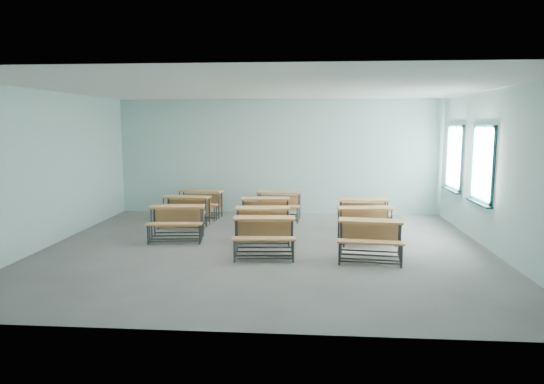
{
  "coord_description": "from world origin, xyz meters",
  "views": [
    {
      "loc": [
        0.88,
        -9.55,
        2.51
      ],
      "look_at": [
        0.04,
        1.2,
        1.0
      ],
      "focal_mm": 32.0,
      "sensor_mm": 36.0,
      "label": 1
    }
  ],
  "objects_px": {
    "desk_unit_r2c0": "(185,206)",
    "desk_unit_r3c0": "(200,200)",
    "desk_unit_r0c2": "(370,234)",
    "desk_unit_r1c1": "(263,219)",
    "desk_unit_r2c2": "(364,210)",
    "desk_unit_r0c1": "(264,231)",
    "desk_unit_r1c2": "(366,219)",
    "desk_unit_r1c0": "(177,217)",
    "desk_unit_r3c1": "(279,201)",
    "desk_unit_r2c1": "(265,208)"
  },
  "relations": [
    {
      "from": "desk_unit_r0c2",
      "to": "desk_unit_r1c2",
      "type": "xyz_separation_m",
      "value": [
        0.08,
        1.41,
        0.0
      ]
    },
    {
      "from": "desk_unit_r0c1",
      "to": "desk_unit_r1c0",
      "type": "relative_size",
      "value": 0.98
    },
    {
      "from": "desk_unit_r0c2",
      "to": "desk_unit_r1c2",
      "type": "height_order",
      "value": "same"
    },
    {
      "from": "desk_unit_r1c0",
      "to": "desk_unit_r1c1",
      "type": "xyz_separation_m",
      "value": [
        1.89,
        -0.05,
        0.0
      ]
    },
    {
      "from": "desk_unit_r0c1",
      "to": "desk_unit_r2c2",
      "type": "xyz_separation_m",
      "value": [
        2.16,
        2.47,
        0.0
      ]
    },
    {
      "from": "desk_unit_r2c1",
      "to": "desk_unit_r0c1",
      "type": "bearing_deg",
      "value": -88.83
    },
    {
      "from": "desk_unit_r1c1",
      "to": "desk_unit_r2c2",
      "type": "distance_m",
      "value": 2.66
    },
    {
      "from": "desk_unit_r2c2",
      "to": "desk_unit_r3c0",
      "type": "distance_m",
      "value": 4.42
    },
    {
      "from": "desk_unit_r1c0",
      "to": "desk_unit_r1c2",
      "type": "height_order",
      "value": "same"
    },
    {
      "from": "desk_unit_r3c0",
      "to": "desk_unit_r1c1",
      "type": "bearing_deg",
      "value": -47.68
    },
    {
      "from": "desk_unit_r1c1",
      "to": "desk_unit_r1c2",
      "type": "xyz_separation_m",
      "value": [
        2.2,
        0.17,
        0.0
      ]
    },
    {
      "from": "desk_unit_r2c1",
      "to": "desk_unit_r1c1",
      "type": "bearing_deg",
      "value": -90.56
    },
    {
      "from": "desk_unit_r2c0",
      "to": "desk_unit_r3c0",
      "type": "distance_m",
      "value": 1.11
    },
    {
      "from": "desk_unit_r1c1",
      "to": "desk_unit_r1c2",
      "type": "height_order",
      "value": "same"
    },
    {
      "from": "desk_unit_r2c1",
      "to": "desk_unit_r1c0",
      "type": "bearing_deg",
      "value": -148.09
    },
    {
      "from": "desk_unit_r0c2",
      "to": "desk_unit_r3c0",
      "type": "relative_size",
      "value": 1.01
    },
    {
      "from": "desk_unit_r2c2",
      "to": "desk_unit_r1c2",
      "type": "bearing_deg",
      "value": -95.19
    },
    {
      "from": "desk_unit_r1c2",
      "to": "desk_unit_r3c1",
      "type": "xyz_separation_m",
      "value": [
        -2.02,
        2.3,
        0.0
      ]
    },
    {
      "from": "desk_unit_r0c2",
      "to": "desk_unit_r1c1",
      "type": "distance_m",
      "value": 2.46
    },
    {
      "from": "desk_unit_r1c0",
      "to": "desk_unit_r1c1",
      "type": "relative_size",
      "value": 1.01
    },
    {
      "from": "desk_unit_r1c1",
      "to": "desk_unit_r3c0",
      "type": "height_order",
      "value": "same"
    },
    {
      "from": "desk_unit_r2c2",
      "to": "desk_unit_r0c1",
      "type": "bearing_deg",
      "value": -131.96
    },
    {
      "from": "desk_unit_r0c2",
      "to": "desk_unit_r1c2",
      "type": "bearing_deg",
      "value": 92.78
    },
    {
      "from": "desk_unit_r1c2",
      "to": "desk_unit_r2c1",
      "type": "relative_size",
      "value": 1.02
    },
    {
      "from": "desk_unit_r1c2",
      "to": "desk_unit_r3c1",
      "type": "height_order",
      "value": "same"
    },
    {
      "from": "desk_unit_r1c2",
      "to": "desk_unit_r2c0",
      "type": "height_order",
      "value": "same"
    },
    {
      "from": "desk_unit_r1c0",
      "to": "desk_unit_r2c0",
      "type": "relative_size",
      "value": 1.03
    },
    {
      "from": "desk_unit_r0c1",
      "to": "desk_unit_r3c1",
      "type": "height_order",
      "value": "same"
    },
    {
      "from": "desk_unit_r1c0",
      "to": "desk_unit_r3c0",
      "type": "relative_size",
      "value": 1.02
    },
    {
      "from": "desk_unit_r2c1",
      "to": "desk_unit_r3c1",
      "type": "bearing_deg",
      "value": 73.7
    },
    {
      "from": "desk_unit_r0c2",
      "to": "desk_unit_r3c0",
      "type": "xyz_separation_m",
      "value": [
        -4.08,
        3.79,
        0.0
      ]
    },
    {
      "from": "desk_unit_r1c1",
      "to": "desk_unit_r3c0",
      "type": "distance_m",
      "value": 3.22
    },
    {
      "from": "desk_unit_r1c0",
      "to": "desk_unit_r3c0",
      "type": "distance_m",
      "value": 2.5
    },
    {
      "from": "desk_unit_r0c2",
      "to": "desk_unit_r2c0",
      "type": "xyz_separation_m",
      "value": [
        -4.19,
        2.69,
        0.0
      ]
    },
    {
      "from": "desk_unit_r1c2",
      "to": "desk_unit_r2c2",
      "type": "height_order",
      "value": "same"
    },
    {
      "from": "desk_unit_r1c2",
      "to": "desk_unit_r3c0",
      "type": "relative_size",
      "value": 1.01
    },
    {
      "from": "desk_unit_r0c1",
      "to": "desk_unit_r2c1",
      "type": "bearing_deg",
      "value": 90.47
    },
    {
      "from": "desk_unit_r1c1",
      "to": "desk_unit_r0c2",
      "type": "bearing_deg",
      "value": -35.5
    },
    {
      "from": "desk_unit_r0c1",
      "to": "desk_unit_r1c2",
      "type": "bearing_deg",
      "value": 27.69
    },
    {
      "from": "desk_unit_r3c1",
      "to": "desk_unit_r1c2",
      "type": "bearing_deg",
      "value": -45.02
    },
    {
      "from": "desk_unit_r0c2",
      "to": "desk_unit_r1c2",
      "type": "relative_size",
      "value": 1.0
    },
    {
      "from": "desk_unit_r3c0",
      "to": "desk_unit_r0c2",
      "type": "bearing_deg",
      "value": -38.07
    },
    {
      "from": "desk_unit_r3c1",
      "to": "desk_unit_r3c0",
      "type": "bearing_deg",
      "value": -178.54
    },
    {
      "from": "desk_unit_r2c1",
      "to": "desk_unit_r3c1",
      "type": "xyz_separation_m",
      "value": [
        0.25,
        1.12,
        0.0
      ]
    },
    {
      "from": "desk_unit_r1c2",
      "to": "desk_unit_r1c1",
      "type": "bearing_deg",
      "value": 178.67
    },
    {
      "from": "desk_unit_r0c1",
      "to": "desk_unit_r1c2",
      "type": "height_order",
      "value": "same"
    },
    {
      "from": "desk_unit_r0c2",
      "to": "desk_unit_r3c1",
      "type": "relative_size",
      "value": 1.02
    },
    {
      "from": "desk_unit_r1c1",
      "to": "desk_unit_r1c2",
      "type": "bearing_deg",
      "value": -0.84
    },
    {
      "from": "desk_unit_r0c2",
      "to": "desk_unit_r3c0",
      "type": "bearing_deg",
      "value": 143.01
    },
    {
      "from": "desk_unit_r2c0",
      "to": "desk_unit_r3c1",
      "type": "bearing_deg",
      "value": 28.52
    }
  ]
}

